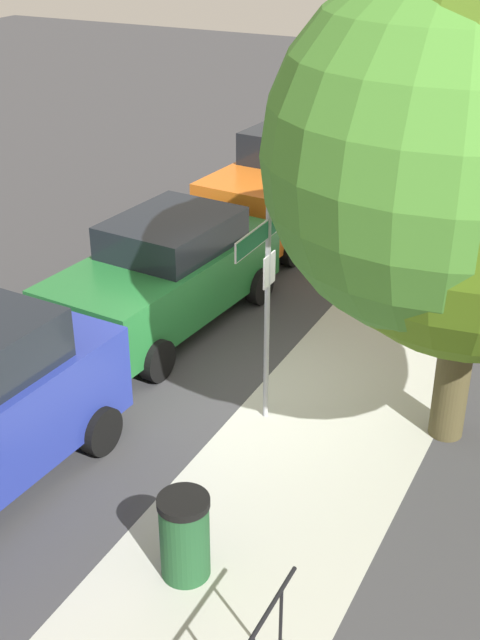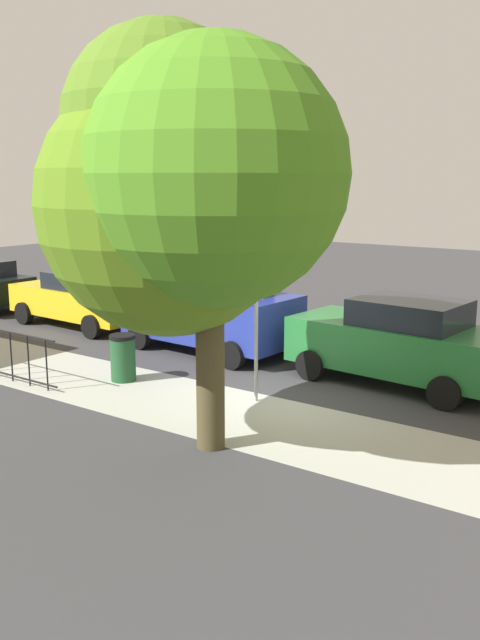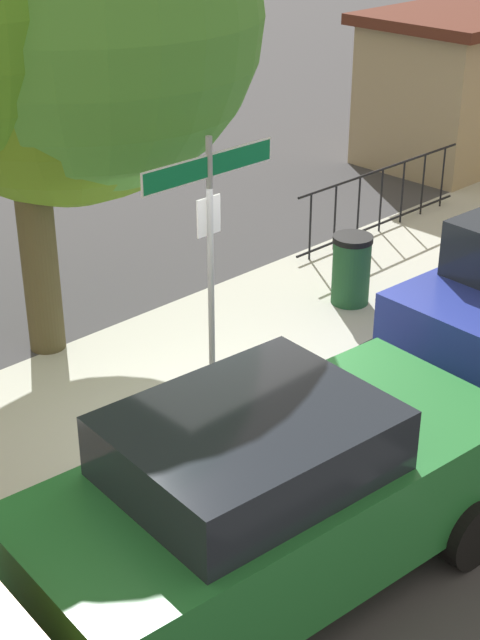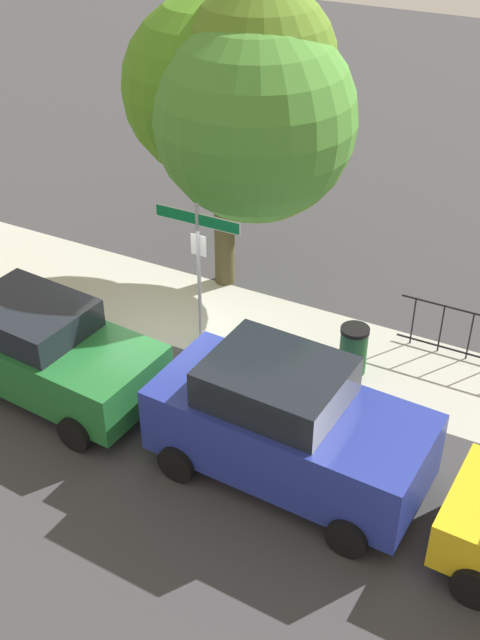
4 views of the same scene
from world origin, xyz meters
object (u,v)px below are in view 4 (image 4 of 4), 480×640
at_px(car_green, 42,349).
at_px(car_blue, 287,424).
at_px(trash_bin, 353,350).
at_px(shade_tree, 245,105).
at_px(street_sign, 198,245).

height_order(car_green, car_blue, car_blue).
bearing_deg(trash_bin, car_green, -146.88).
bearing_deg(car_green, shade_tree, 78.17).
xyz_separation_m(street_sign, shade_tree, (-0.27, 2.41, 1.91)).
relative_size(car_green, trash_bin, 4.58).
bearing_deg(car_blue, car_green, -176.52).
bearing_deg(car_green, car_blue, 5.12).
xyz_separation_m(shade_tree, car_blue, (3.32, -4.98, -3.05)).
bearing_deg(car_green, street_sign, 60.78).
bearing_deg(car_green, trash_bin, 37.68).
xyz_separation_m(car_green, trash_bin, (4.77, 3.11, -0.42)).
xyz_separation_m(shade_tree, trash_bin, (3.30, -1.91, -3.60)).
distance_m(shade_tree, car_blue, 6.72).
height_order(shade_tree, car_blue, shade_tree).
bearing_deg(trash_bin, street_sign, -170.63).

